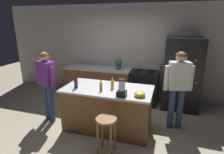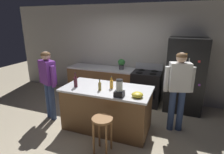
% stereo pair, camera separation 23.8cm
% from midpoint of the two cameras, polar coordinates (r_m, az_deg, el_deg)
% --- Properties ---
extents(ground_plane, '(14.00, 14.00, 0.00)m').
position_cam_midpoint_polar(ground_plane, '(4.21, -2.93, -15.17)').
color(ground_plane, beige).
extents(back_wall, '(8.00, 0.10, 2.70)m').
position_cam_midpoint_polar(back_wall, '(5.51, 3.91, 7.61)').
color(back_wall, '#BCB7AD').
rests_on(back_wall, ground_plane).
extents(kitchen_island, '(1.82, 0.93, 0.91)m').
position_cam_midpoint_polar(kitchen_island, '(3.99, -3.03, -9.57)').
color(kitchen_island, brown).
rests_on(kitchen_island, ground_plane).
extents(back_counter_run, '(2.00, 0.64, 0.91)m').
position_cam_midpoint_polar(back_counter_run, '(5.60, -5.24, -1.70)').
color(back_counter_run, brown).
rests_on(back_counter_run, ground_plane).
extents(refrigerator, '(0.90, 0.73, 1.86)m').
position_cam_midpoint_polar(refrigerator, '(5.02, 19.42, 0.83)').
color(refrigerator, black).
rests_on(refrigerator, ground_plane).
extents(stove_range, '(0.76, 0.65, 1.09)m').
position_cam_midpoint_polar(stove_range, '(5.23, 8.42, -3.05)').
color(stove_range, black).
rests_on(stove_range, ground_plane).
extents(person_by_island_left, '(0.58, 0.36, 1.60)m').
position_cam_midpoint_polar(person_by_island_left, '(4.39, -20.97, -1.00)').
color(person_by_island_left, '#384C7A').
rests_on(person_by_island_left, ground_plane).
extents(person_by_sink_right, '(0.59, 0.32, 1.66)m').
position_cam_midpoint_polar(person_by_sink_right, '(3.97, 18.10, -1.97)').
color(person_by_sink_right, '#384C7A').
rests_on(person_by_sink_right, ground_plane).
extents(bar_stool, '(0.36, 0.36, 0.67)m').
position_cam_midpoint_polar(bar_stool, '(3.27, -3.92, -14.88)').
color(bar_stool, '#9E6B3D').
rests_on(bar_stool, ground_plane).
extents(potted_plant, '(0.20, 0.20, 0.30)m').
position_cam_midpoint_polar(potted_plant, '(5.23, 0.77, 4.22)').
color(potted_plant, '#4C4C51').
rests_on(potted_plant, back_counter_run).
extents(blender_appliance, '(0.17, 0.17, 0.32)m').
position_cam_midpoint_polar(blender_appliance, '(3.36, 0.98, -3.77)').
color(blender_appliance, black).
rests_on(blender_appliance, kitchen_island).
extents(bottle_wine, '(0.08, 0.08, 0.32)m').
position_cam_midpoint_polar(bottle_wine, '(3.88, -12.79, -1.63)').
color(bottle_wine, '#471923').
rests_on(bottle_wine, kitchen_island).
extents(bottle_soda, '(0.07, 0.07, 0.26)m').
position_cam_midpoint_polar(bottle_soda, '(3.76, -1.70, -2.16)').
color(bottle_soda, orange).
rests_on(bottle_soda, kitchen_island).
extents(bottle_vinegar, '(0.06, 0.06, 0.24)m').
position_cam_midpoint_polar(bottle_vinegar, '(3.66, -5.28, -2.89)').
color(bottle_vinegar, olive).
rests_on(bottle_vinegar, kitchen_island).
extents(mixing_bowl, '(0.21, 0.21, 0.09)m').
position_cam_midpoint_polar(mixing_bowl, '(3.40, 6.53, -5.26)').
color(mixing_bowl, yellow).
rests_on(mixing_bowl, kitchen_island).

